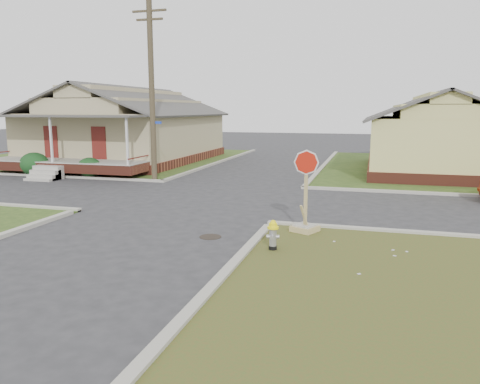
# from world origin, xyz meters

# --- Properties ---
(ground) EXTENTS (120.00, 120.00, 0.00)m
(ground) POSITION_xyz_m (0.00, 0.00, 0.00)
(ground) COLOR #2C2C2E
(ground) RESTS_ON ground
(verge_far_left) EXTENTS (19.00, 19.00, 0.05)m
(verge_far_left) POSITION_xyz_m (-13.00, 18.00, 0.03)
(verge_far_left) COLOR #294318
(verge_far_left) RESTS_ON ground
(curbs) EXTENTS (80.00, 40.00, 0.12)m
(curbs) POSITION_xyz_m (0.00, 5.00, 0.00)
(curbs) COLOR #A3A193
(curbs) RESTS_ON ground
(manhole) EXTENTS (0.64, 0.64, 0.01)m
(manhole) POSITION_xyz_m (2.20, -0.50, 0.01)
(manhole) COLOR black
(manhole) RESTS_ON ground
(corner_house) EXTENTS (10.10, 15.50, 5.30)m
(corner_house) POSITION_xyz_m (-10.00, 16.68, 2.28)
(corner_house) COLOR brown
(corner_house) RESTS_ON ground
(side_house_yellow) EXTENTS (7.60, 11.60, 4.70)m
(side_house_yellow) POSITION_xyz_m (10.00, 16.50, 2.19)
(side_house_yellow) COLOR brown
(side_house_yellow) RESTS_ON ground
(utility_pole) EXTENTS (1.80, 0.28, 9.00)m
(utility_pole) POSITION_xyz_m (-4.20, 8.90, 4.66)
(utility_pole) COLOR #3B3122
(utility_pole) RESTS_ON ground
(fire_hydrant) EXTENTS (0.30, 0.30, 0.79)m
(fire_hydrant) POSITION_xyz_m (4.24, -1.36, 0.49)
(fire_hydrant) COLOR black
(fire_hydrant) RESTS_ON ground
(stop_sign) EXTENTS (0.70, 0.68, 2.46)m
(stop_sign) POSITION_xyz_m (4.78, 0.71, 0.58)
(stop_sign) COLOR tan
(stop_sign) RESTS_ON ground
(hedge_left) EXTENTS (1.57, 1.28, 1.20)m
(hedge_left) POSITION_xyz_m (-11.50, 8.83, 0.65)
(hedge_left) COLOR #163C17
(hedge_left) RESTS_ON verge_far_left
(hedge_right) EXTENTS (1.40, 1.15, 1.07)m
(hedge_right) POSITION_xyz_m (-8.05, 8.92, 0.58)
(hedge_right) COLOR #163C17
(hedge_right) RESTS_ON verge_far_left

